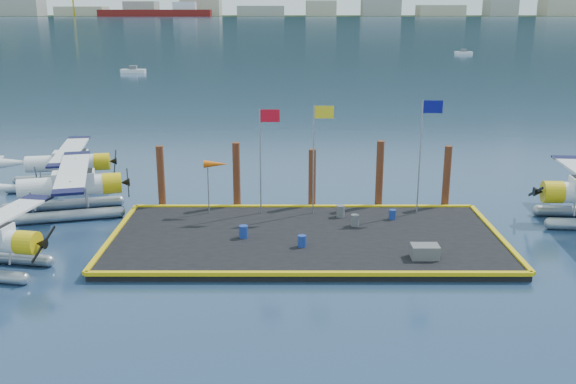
# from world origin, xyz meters

# --- Properties ---
(ground) EXTENTS (4000.00, 4000.00, 0.00)m
(ground) POSITION_xyz_m (0.00, 0.00, 0.00)
(ground) COLOR navy
(ground) RESTS_ON ground
(dock) EXTENTS (20.00, 10.00, 0.40)m
(dock) POSITION_xyz_m (0.00, 0.00, 0.20)
(dock) COLOR black
(dock) RESTS_ON ground
(dock_bumpers) EXTENTS (20.25, 10.25, 0.18)m
(dock_bumpers) POSITION_xyz_m (0.00, 0.00, 0.49)
(dock_bumpers) COLOR gold
(dock_bumpers) RESTS_ON dock
(far_backdrop) EXTENTS (3050.00, 2050.00, 810.00)m
(far_backdrop) POSITION_xyz_m (239.91, 1737.52, 9.45)
(far_backdrop) COLOR black
(far_backdrop) RESTS_ON ground
(seaplane_b) EXTENTS (9.49, 10.23, 3.64)m
(seaplane_b) POSITION_xyz_m (-13.87, 4.62, 1.58)
(seaplane_b) COLOR #8E949B
(seaplane_b) RESTS_ON ground
(seaplane_c) EXTENTS (8.88, 9.71, 3.43)m
(seaplane_c) POSITION_xyz_m (-16.06, 10.83, 1.50)
(seaplane_c) COLOR #8E949B
(seaplane_c) RESTS_ON ground
(drum_0) EXTENTS (0.46, 0.46, 0.65)m
(drum_0) POSITION_xyz_m (-3.23, -0.36, 0.72)
(drum_0) COLOR navy
(drum_0) RESTS_ON dock
(drum_1) EXTENTS (0.42, 0.42, 0.59)m
(drum_1) POSITION_xyz_m (-0.24, -1.64, 0.69)
(drum_1) COLOR navy
(drum_1) RESTS_ON dock
(drum_2) EXTENTS (0.44, 0.44, 0.63)m
(drum_2) POSITION_xyz_m (2.70, 1.51, 0.71)
(drum_2) COLOR #525357
(drum_2) RESTS_ON dock
(drum_4) EXTENTS (0.39, 0.39, 0.55)m
(drum_4) POSITION_xyz_m (4.91, 2.67, 0.67)
(drum_4) COLOR navy
(drum_4) RESTS_ON dock
(drum_5) EXTENTS (0.47, 0.47, 0.67)m
(drum_5) POSITION_xyz_m (2.03, 3.08, 0.73)
(drum_5) COLOR #525357
(drum_5) RESTS_ON dock
(crate) EXTENTS (1.30, 0.87, 0.65)m
(crate) POSITION_xyz_m (5.54, -3.14, 0.72)
(crate) COLOR #525357
(crate) RESTS_ON dock
(flagpole_red) EXTENTS (1.14, 0.08, 6.00)m
(flagpole_red) POSITION_xyz_m (-2.29, 3.80, 4.40)
(flagpole_red) COLOR gray
(flagpole_red) RESTS_ON dock
(flagpole_yellow) EXTENTS (1.14, 0.08, 6.20)m
(flagpole_yellow) POSITION_xyz_m (0.70, 3.80, 4.51)
(flagpole_yellow) COLOR gray
(flagpole_yellow) RESTS_ON dock
(flagpole_blue) EXTENTS (1.14, 0.08, 6.50)m
(flagpole_blue) POSITION_xyz_m (6.70, 3.80, 4.69)
(flagpole_blue) COLOR gray
(flagpole_blue) RESTS_ON dock
(windsock) EXTENTS (1.40, 0.44, 3.12)m
(windsock) POSITION_xyz_m (-5.03, 3.80, 3.23)
(windsock) COLOR gray
(windsock) RESTS_ON dock
(piling_0) EXTENTS (0.44, 0.44, 4.00)m
(piling_0) POSITION_xyz_m (-8.50, 5.40, 2.00)
(piling_0) COLOR #4F2516
(piling_0) RESTS_ON ground
(piling_1) EXTENTS (0.44, 0.44, 4.20)m
(piling_1) POSITION_xyz_m (-4.00, 5.40, 2.10)
(piling_1) COLOR #4F2516
(piling_1) RESTS_ON ground
(piling_2) EXTENTS (0.44, 0.44, 3.80)m
(piling_2) POSITION_xyz_m (0.50, 5.40, 1.90)
(piling_2) COLOR #4F2516
(piling_2) RESTS_ON ground
(piling_3) EXTENTS (0.44, 0.44, 4.30)m
(piling_3) POSITION_xyz_m (4.50, 5.40, 2.15)
(piling_3) COLOR #4F2516
(piling_3) RESTS_ON ground
(piling_4) EXTENTS (0.44, 0.44, 4.00)m
(piling_4) POSITION_xyz_m (8.50, 5.40, 2.00)
(piling_4) COLOR #4F2516
(piling_4) RESTS_ON ground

